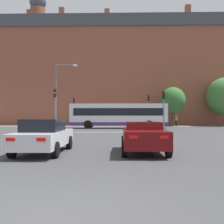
% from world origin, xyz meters
% --- Properties ---
extents(ground_plane, '(400.00, 400.00, 0.00)m').
position_xyz_m(ground_plane, '(0.00, 0.00, 0.00)').
color(ground_plane, '#3D3D3F').
extents(stop_line_strip, '(8.41, 0.30, 0.01)m').
position_xyz_m(stop_line_strip, '(0.00, 22.22, 0.00)').
color(stop_line_strip, silver).
rests_on(stop_line_strip, ground_plane).
extents(far_pavement, '(69.35, 2.50, 0.01)m').
position_xyz_m(far_pavement, '(0.00, 36.85, 0.01)').
color(far_pavement, gray).
rests_on(far_pavement, ground_plane).
extents(brick_civic_building, '(43.65, 11.07, 23.51)m').
position_xyz_m(brick_civic_building, '(2.18, 45.33, 9.11)').
color(brick_civic_building, brown).
rests_on(brick_civic_building, ground_plane).
extents(car_saloon_left, '(1.94, 4.70, 1.48)m').
position_xyz_m(car_saloon_left, '(-2.10, 7.53, 0.76)').
color(car_saloon_left, silver).
rests_on(car_saloon_left, ground_plane).
extents(car_roadster_right, '(1.96, 4.26, 1.35)m').
position_xyz_m(car_roadster_right, '(2.27, 7.72, 0.71)').
color(car_roadster_right, '#600C0F').
rests_on(car_roadster_right, ground_plane).
extents(bus_crossing_lead, '(11.78, 2.71, 3.03)m').
position_xyz_m(bus_crossing_lead, '(1.14, 29.98, 1.62)').
color(bus_crossing_lead, silver).
rests_on(bus_crossing_lead, ground_plane).
extents(traffic_light_near_right, '(0.26, 0.31, 4.04)m').
position_xyz_m(traffic_light_near_right, '(5.66, 23.37, 2.73)').
color(traffic_light_near_right, slate).
rests_on(traffic_light_near_right, ground_plane).
extents(traffic_light_far_right, '(0.26, 0.31, 4.52)m').
position_xyz_m(traffic_light_far_right, '(5.54, 36.44, 3.02)').
color(traffic_light_far_right, slate).
rests_on(traffic_light_far_right, ground_plane).
extents(traffic_light_far_left, '(0.26, 0.31, 4.14)m').
position_xyz_m(traffic_light_far_left, '(-5.40, 36.22, 2.79)').
color(traffic_light_far_left, slate).
rests_on(traffic_light_far_left, ground_plane).
extents(traffic_light_near_left, '(0.26, 0.31, 4.25)m').
position_xyz_m(traffic_light_near_left, '(-5.21, 23.22, 2.86)').
color(traffic_light_near_left, slate).
rests_on(traffic_light_near_left, ground_plane).
extents(street_lamp_junction, '(2.45, 0.36, 7.38)m').
position_xyz_m(street_lamp_junction, '(-5.37, 26.23, 4.53)').
color(street_lamp_junction, slate).
rests_on(street_lamp_junction, ground_plane).
extents(pedestrian_waiting, '(0.46, 0.39, 1.84)m').
position_xyz_m(pedestrian_waiting, '(-1.17, 37.44, 1.09)').
color(pedestrian_waiting, brown).
rests_on(pedestrian_waiting, ground_plane).
extents(pedestrian_walking_east, '(0.45, 0.33, 1.73)m').
position_xyz_m(pedestrian_walking_east, '(9.68, 37.02, 1.01)').
color(pedestrian_walking_east, black).
rests_on(pedestrian_walking_east, ground_plane).
extents(tree_kerbside, '(3.67, 3.67, 5.78)m').
position_xyz_m(tree_kerbside, '(9.20, 37.06, 3.84)').
color(tree_kerbside, '#4C3823').
rests_on(tree_kerbside, ground_plane).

